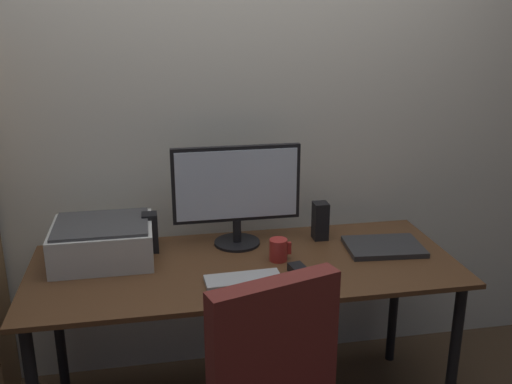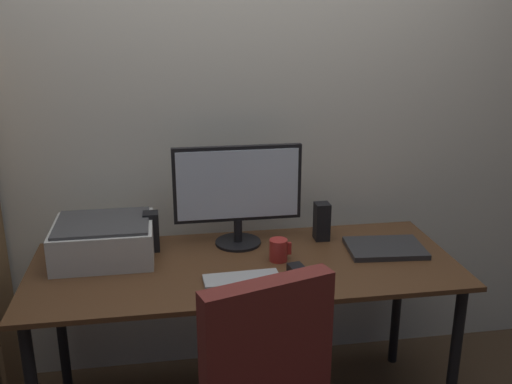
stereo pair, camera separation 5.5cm
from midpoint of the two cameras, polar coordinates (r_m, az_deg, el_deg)
back_wall at (r=2.67m, az=-2.18°, el=8.62°), size 6.40×0.10×2.60m
desk at (r=2.38m, az=-0.43°, el=-8.86°), size 1.72×0.70×0.74m
monitor at (r=2.44m, az=-1.16°, el=0.29°), size 0.55×0.20×0.44m
keyboard at (r=2.19m, az=-0.67°, el=-8.69°), size 0.29×0.12×0.02m
mouse at (r=2.25m, az=4.88°, el=-7.79°), size 0.07×0.10×0.03m
coffee_mug at (r=2.36m, az=2.94°, el=-5.78°), size 0.09×0.07×0.09m
laptop at (r=2.53m, az=13.33°, el=-5.44°), size 0.34×0.26×0.02m
speaker_left at (r=2.47m, az=-9.72°, el=-3.89°), size 0.06×0.07×0.17m
speaker_right at (r=2.56m, az=7.17°, el=-2.92°), size 0.06×0.07×0.17m
printer at (r=2.44m, az=-14.25°, el=-4.64°), size 0.40×0.34×0.16m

